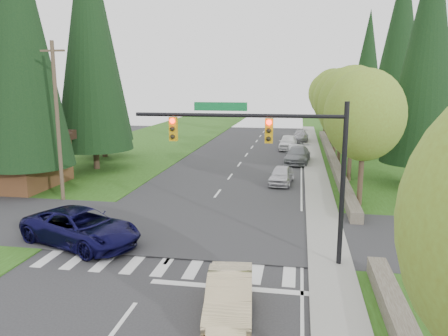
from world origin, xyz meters
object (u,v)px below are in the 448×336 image
(parked_car_a, at_px, (281,175))
(parked_car_c, at_px, (296,152))
(parked_car_b, at_px, (298,155))
(sedan_champagne, at_px, (229,296))
(suv_navy, at_px, (81,227))
(parked_car_d, at_px, (288,142))
(parked_car_e, at_px, (301,136))

(parked_car_a, bearing_deg, parked_car_c, 90.18)
(parked_car_b, relative_size, parked_car_c, 1.21)
(sedan_champagne, height_order, parked_car_a, sedan_champagne)
(suv_navy, height_order, parked_car_c, suv_navy)
(parked_car_a, relative_size, parked_car_c, 0.92)
(parked_car_d, distance_m, parked_car_e, 7.31)
(parked_car_c, height_order, parked_car_e, parked_car_c)
(sedan_champagne, bearing_deg, parked_car_c, 80.07)
(suv_navy, xyz_separation_m, parked_car_e, (10.15, 38.62, -0.15))
(sedan_champagne, height_order, parked_car_d, parked_car_d)
(parked_car_b, bearing_deg, parked_car_d, 102.96)
(sedan_champagne, xyz_separation_m, parked_car_d, (0.86, 36.58, 0.13))
(parked_car_d, height_order, parked_car_e, parked_car_d)
(sedan_champagne, bearing_deg, parked_car_e, 80.61)
(parked_car_d, bearing_deg, parked_car_e, 80.20)
(parked_car_d, bearing_deg, sedan_champagne, -90.11)
(parked_car_a, xyz_separation_m, parked_car_d, (0.00, 17.32, 0.15))
(sedan_champagne, relative_size, parked_car_b, 0.80)
(sedan_champagne, xyz_separation_m, parked_car_e, (2.26, 43.76, -0.01))
(parked_car_a, height_order, parked_car_b, parked_car_b)
(sedan_champagne, bearing_deg, parked_car_d, 82.22)
(sedan_champagne, height_order, parked_car_c, parked_car_c)
(suv_navy, relative_size, parked_car_b, 1.15)
(sedan_champagne, distance_m, parked_car_b, 28.37)
(parked_car_a, bearing_deg, parked_car_b, 88.15)
(sedan_champagne, relative_size, suv_navy, 0.70)
(sedan_champagne, height_order, parked_car_b, parked_car_b)
(parked_car_b, distance_m, parked_car_d, 8.36)
(parked_car_a, distance_m, parked_car_c, 11.23)
(suv_navy, xyz_separation_m, parked_car_c, (9.75, 25.30, -0.12))
(parked_car_a, xyz_separation_m, parked_car_c, (1.00, 11.19, 0.04))
(sedan_champagne, xyz_separation_m, parked_car_a, (0.86, 19.26, -0.02))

